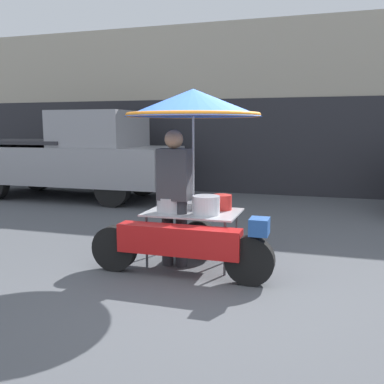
% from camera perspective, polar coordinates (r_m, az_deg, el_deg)
% --- Properties ---
extents(ground_plane, '(36.00, 36.00, 0.00)m').
position_cam_1_polar(ground_plane, '(4.72, 2.13, -12.25)').
color(ground_plane, '#4C4F54').
extents(shopfront_building, '(28.00, 2.06, 4.30)m').
position_cam_1_polar(shopfront_building, '(11.89, 11.86, 10.62)').
color(shopfront_building, '#B2A893').
rests_on(shopfront_building, ground).
extents(vendor_motorcycle_cart, '(2.14, 1.64, 2.13)m').
position_cam_1_polar(vendor_motorcycle_cart, '(5.11, -0.01, 7.67)').
color(vendor_motorcycle_cart, black).
rests_on(vendor_motorcycle_cart, ground).
extents(vendor_person, '(0.38, 0.22, 1.65)m').
position_cam_1_polar(vendor_person, '(5.13, -2.39, 0.18)').
color(vendor_person, '#2D2D33').
rests_on(vendor_person, ground).
extents(pickup_truck, '(5.18, 1.94, 2.05)m').
position_cam_1_polar(pickup_truck, '(10.61, -15.38, 4.53)').
color(pickup_truck, black).
rests_on(pickup_truck, ground).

